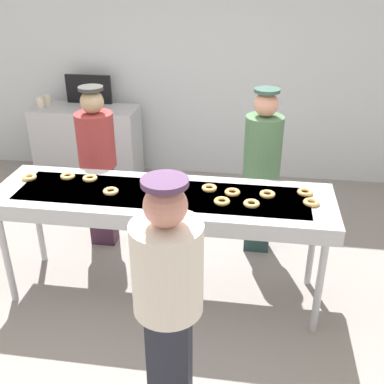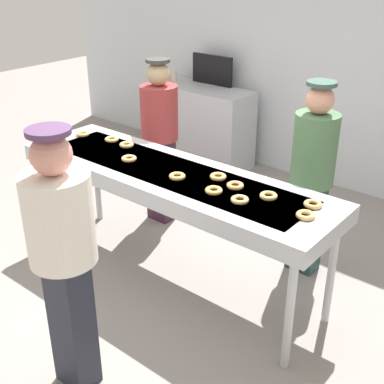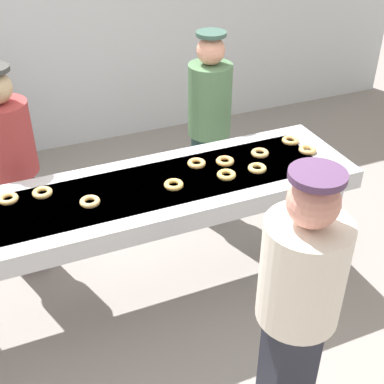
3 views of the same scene
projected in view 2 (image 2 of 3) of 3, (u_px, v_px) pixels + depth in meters
ground_plane at (173, 276)px, 4.27m from camera, size 16.00×16.00×0.00m
back_wall at (332, 48)px, 5.42m from camera, size 8.00×0.12×3.02m
fryer_conveyor at (171, 180)px, 3.88m from camera, size 2.67×0.74×0.95m
glazed_donut_0 at (235, 185)px, 3.58m from camera, size 0.17×0.17×0.03m
glazed_donut_1 at (240, 200)px, 3.38m from camera, size 0.16×0.16×0.03m
glazed_donut_2 at (177, 176)px, 3.73m from camera, size 0.16×0.16×0.03m
glazed_donut_3 at (214, 190)px, 3.51m from camera, size 0.15×0.15×0.03m
glazed_donut_4 at (112, 139)px, 4.44m from camera, size 0.14×0.14×0.03m
glazed_donut_5 at (83, 134)px, 4.57m from camera, size 0.17×0.17×0.03m
glazed_donut_6 at (127, 145)px, 4.32m from camera, size 0.15×0.15×0.03m
glazed_donut_7 at (129, 159)px, 4.04m from camera, size 0.17×0.17×0.03m
glazed_donut_8 at (268, 196)px, 3.43m from camera, size 0.16×0.16×0.03m
glazed_donut_9 at (306, 215)px, 3.19m from camera, size 0.17×0.17×0.03m
glazed_donut_10 at (313, 204)px, 3.32m from camera, size 0.16×0.16×0.03m
glazed_donut_11 at (218, 177)px, 3.72m from camera, size 0.13×0.13×0.03m
worker_baker at (160, 132)px, 4.80m from camera, size 0.35×0.35×1.59m
worker_assistant at (312, 170)px, 3.99m from camera, size 0.34×0.34×1.60m
customer_waiting at (63, 248)px, 2.83m from camera, size 0.38×0.38×1.67m
prep_counter at (201, 125)px, 6.37m from camera, size 1.30×0.52×0.95m
paper_cup_0 at (165, 77)px, 6.40m from camera, size 0.09×0.09×0.13m
paper_cup_1 at (173, 76)px, 6.46m from camera, size 0.09×0.09×0.13m
menu_display at (212, 70)px, 6.23m from camera, size 0.58×0.04×0.36m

